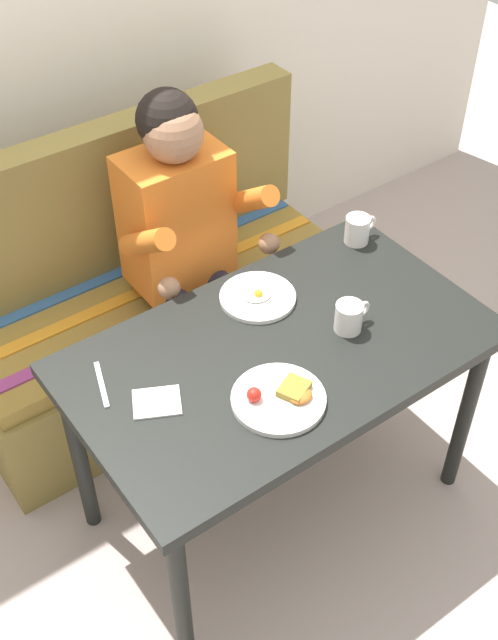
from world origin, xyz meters
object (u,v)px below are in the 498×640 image
Objects in this scene: coffee_mug_second at (349,316)px; fork at (102,384)px; couch at (152,307)px; plate_eggs at (258,297)px; coffee_mug at (358,229)px; napkin at (157,402)px; plate_breakfast at (280,398)px; person at (188,233)px; table at (280,367)px.

coffee_mug_second is 0.72m from fork.
couch is 8.47× the size of fork.
plate_eggs is 0.55m from fork.
fork is (-0.98, -0.08, -0.05)m from coffee_mug.
plate_eggs reaches higher than napkin.
napkin is 0.73× the size of fork.
napkin is at bearing 172.57° from coffee_mug_second.
plate_breakfast reaches higher than plate_eggs.
plate_eggs is 0.49m from napkin.
person is 7.13× the size of fork.
person is (0.07, 0.59, 0.09)m from table.
plate_eggs is 1.35× the size of fork.
napkin is at bearing -129.10° from person.
coffee_mug is (0.43, -0.35, 0.04)m from person.
coffee_mug_second is 0.69× the size of fork.
plate_eggs is at bearing 117.68° from coffee_mug_second.
couch reaches higher than table.
person is (0.07, -0.17, 0.41)m from couch.
fork is at bearing -142.14° from person.
plate_breakfast is 0.48m from fork.
table is at bearing 165.04° from coffee_mug_second.
person is 0.55m from coffee_mug.
table is 5.23× the size of plate_eggs.
table is 0.22m from plate_breakfast.
plate_eggs is at bearing 70.98° from table.
napkin is (-0.46, -0.57, -0.01)m from person.
couch is 12.20× the size of coffee_mug.
coffee_mug_second is at bearing -78.39° from person.
plate_eggs is (0.07, 0.20, 0.09)m from table.
coffee_mug is at bearing 5.67° from plate_eggs.
coffee_mug is (0.63, 0.40, 0.04)m from plate_breakfast.
plate_eggs is at bearing 22.30° from fork.
person is 0.66m from coffee_mug_second.
person is at bearing 56.29° from fork.
napkin is (-0.46, -0.18, -0.01)m from plate_eggs.
plate_eggs is (0.19, 0.36, -0.00)m from plate_breakfast.
person is at bearing 141.21° from coffee_mug.
coffee_mug is 1.00× the size of coffee_mug_second.
plate_eggs is 1.94× the size of coffee_mug.
person reaches higher than coffee_mug.
couch is 0.95m from coffee_mug_second.
plate_breakfast is 2.12× the size of coffee_mug_second.
coffee_mug_second is (0.20, -0.05, 0.13)m from table.
plate_breakfast is 1.09× the size of plate_eggs.
plate_eggs is at bearing -174.33° from coffee_mug.
napkin is (-0.89, -0.22, -0.05)m from coffee_mug.
plate_eggs is at bearing -90.27° from person.
coffee_mug_second is (0.33, 0.11, 0.03)m from plate_breakfast.
napkin is 0.17m from fork.
fork is (-0.35, 0.32, -0.01)m from plate_breakfast.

